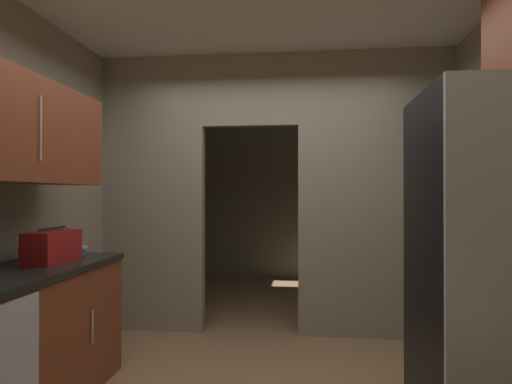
{
  "coord_description": "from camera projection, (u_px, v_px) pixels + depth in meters",
  "views": [
    {
      "loc": [
        0.31,
        -2.79,
        1.36
      ],
      "look_at": [
        -0.07,
        0.72,
        1.38
      ],
      "focal_mm": 30.81,
      "sensor_mm": 36.0,
      "label": 1
    }
  ],
  "objects": [
    {
      "name": "kitchen_overhead_slab",
      "position": [
        262.0,
        5.0,
        3.27
      ],
      "size": [
        3.84,
        7.02,
        0.06
      ],
      "primitive_type": "cube",
      "color": "silver"
    },
    {
      "name": "adjoining_room_shell",
      "position": [
        282.0,
        194.0,
        6.31
      ],
      "size": [
        3.44,
        2.99,
        2.74
      ],
      "color": "gray",
      "rests_on": "ground"
    },
    {
      "name": "kitchen_partition",
      "position": [
        278.0,
        184.0,
        4.3
      ],
      "size": [
        3.44,
        0.12,
        2.74
      ],
      "color": "gray",
      "rests_on": "ground"
    },
    {
      "name": "lower_cabinet_run",
      "position": [
        11.0,
        348.0,
        2.58
      ],
      "size": [
        0.63,
        1.78,
        0.9
      ],
      "color": "brown",
      "rests_on": "ground"
    },
    {
      "name": "boombox",
      "position": [
        52.0,
        247.0,
        2.96
      ],
      "size": [
        0.21,
        0.43,
        0.24
      ],
      "color": "maroon",
      "rests_on": "lower_cabinet_run"
    },
    {
      "name": "book_stack",
      "position": [
        76.0,
        251.0,
        3.3
      ],
      "size": [
        0.13,
        0.17,
        0.06
      ],
      "color": "#388C47",
      "rests_on": "lower_cabinet_run"
    },
    {
      "name": "upper_cabinet_counterside",
      "position": [
        12.0,
        129.0,
        2.59
      ],
      "size": [
        0.36,
        1.6,
        0.64
      ],
      "color": "brown"
    }
  ]
}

